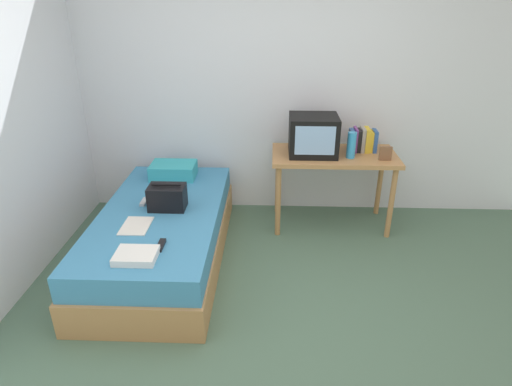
% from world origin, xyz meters
% --- Properties ---
extents(ground_plane, '(8.00, 8.00, 0.00)m').
position_xyz_m(ground_plane, '(0.00, 0.00, 0.00)').
color(ground_plane, '#4C6B56').
extents(wall_back, '(5.20, 0.10, 2.60)m').
position_xyz_m(wall_back, '(0.00, 2.00, 1.30)').
color(wall_back, silver).
rests_on(wall_back, ground).
extents(bed, '(1.00, 2.00, 0.47)m').
position_xyz_m(bed, '(-0.97, 0.89, 0.23)').
color(bed, '#B27F4C').
rests_on(bed, ground).
extents(desk, '(1.16, 0.60, 0.74)m').
position_xyz_m(desk, '(0.53, 1.58, 0.65)').
color(desk, '#B27F4C').
rests_on(desk, ground).
extents(tv, '(0.44, 0.39, 0.36)m').
position_xyz_m(tv, '(0.32, 1.57, 0.92)').
color(tv, black).
rests_on(tv, desk).
extents(water_bottle, '(0.08, 0.08, 0.24)m').
position_xyz_m(water_bottle, '(0.66, 1.48, 0.86)').
color(water_bottle, '#3399DB').
rests_on(water_bottle, desk).
extents(book_row, '(0.25, 0.17, 0.22)m').
position_xyz_m(book_row, '(0.80, 1.67, 0.85)').
color(book_row, '#2D5699').
rests_on(book_row, desk).
extents(picture_frame, '(0.11, 0.02, 0.13)m').
position_xyz_m(picture_frame, '(0.96, 1.42, 0.80)').
color(picture_frame, brown).
rests_on(picture_frame, desk).
extents(pillow, '(0.43, 0.30, 0.14)m').
position_xyz_m(pillow, '(-1.00, 1.59, 0.54)').
color(pillow, '#33A8B7').
rests_on(pillow, bed).
extents(handbag, '(0.30, 0.20, 0.22)m').
position_xyz_m(handbag, '(-0.91, 0.92, 0.57)').
color(handbag, black).
rests_on(handbag, bed).
extents(magazine, '(0.21, 0.29, 0.01)m').
position_xyz_m(magazine, '(-1.09, 0.61, 0.48)').
color(magazine, white).
rests_on(magazine, bed).
extents(remote_dark, '(0.04, 0.16, 0.02)m').
position_xyz_m(remote_dark, '(-0.83, 0.32, 0.48)').
color(remote_dark, black).
rests_on(remote_dark, bed).
extents(remote_silver, '(0.04, 0.14, 0.02)m').
position_xyz_m(remote_silver, '(-1.14, 1.01, 0.48)').
color(remote_silver, '#B7B7BC').
rests_on(remote_silver, bed).
extents(folded_towel, '(0.28, 0.22, 0.05)m').
position_xyz_m(folded_towel, '(-0.96, 0.16, 0.50)').
color(folded_towel, white).
rests_on(folded_towel, bed).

